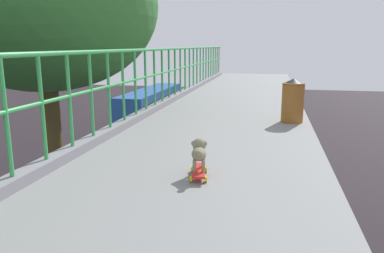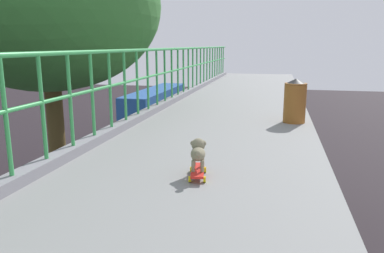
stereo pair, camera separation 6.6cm
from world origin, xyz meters
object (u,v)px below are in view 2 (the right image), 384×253
Objects in this scene: car_black_fifth at (101,205)px; small_dog at (198,151)px; city_bus at (156,105)px; toy_skateboard at (198,171)px; litter_bin at (295,100)px; car_red_taxi_sixth at (72,174)px.

small_dog is at bearing -57.07° from car_black_fifth.
city_bus is 29.38m from toy_skateboard.
city_bus is 26.91m from litter_bin.
small_dog is at bearing 97.54° from toy_skateboard.
small_dog is at bearing -53.57° from car_red_taxi_sixth.
litter_bin is at bearing -42.20° from car_red_taxi_sixth.
car_red_taxi_sixth is 15.06m from city_bus.
car_red_taxi_sixth is at bearing 137.80° from litter_bin.
car_red_taxi_sixth is at bearing 126.35° from toy_skateboard.
car_black_fifth is at bearing 122.83° from toy_skateboard.
car_black_fifth is at bearing 122.93° from small_dog.
small_dog is (9.17, -12.42, 5.30)m from car_red_taxi_sixth.
city_bus is (-3.61, 18.14, 1.16)m from car_black_fifth.
city_bus reaches higher than car_red_taxi_sixth.
litter_bin reaches higher than car_red_taxi_sixth.
small_dog reaches higher than car_black_fifth.
toy_skateboard is (9.17, -12.47, 5.09)m from car_red_taxi_sixth.
small_dog is (9.63, -27.43, 4.14)m from city_bus.
city_bus is 14.89× the size of litter_bin.
litter_bin is at bearing -40.97° from car_black_fifth.
small_dog reaches higher than city_bus.
litter_bin is at bearing 70.67° from small_dog.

